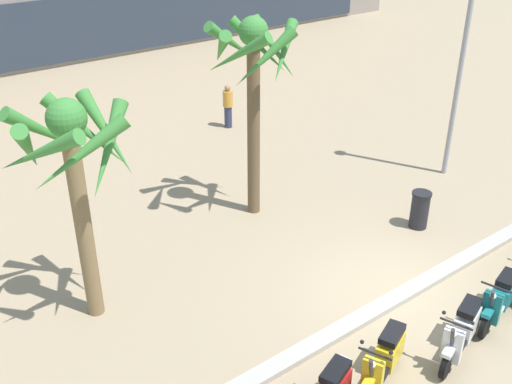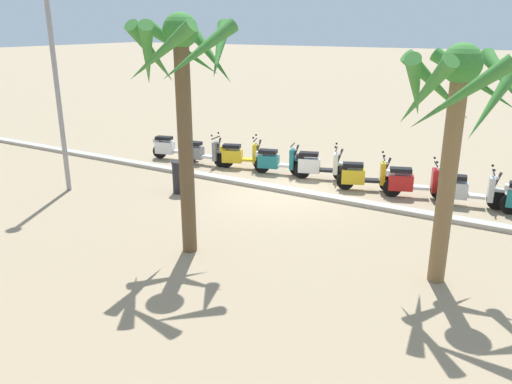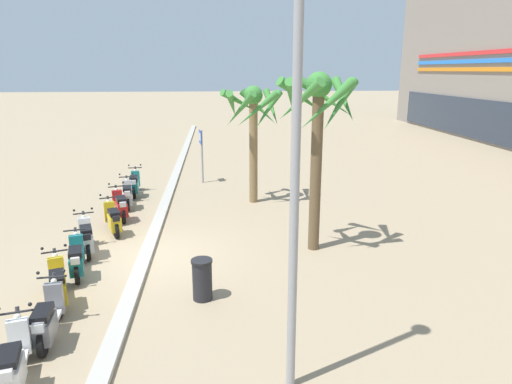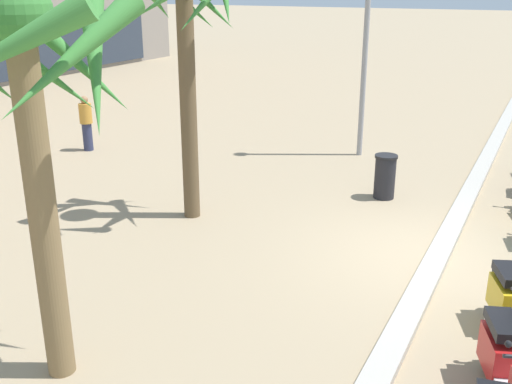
# 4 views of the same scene
# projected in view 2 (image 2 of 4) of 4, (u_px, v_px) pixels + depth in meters

# --- Properties ---
(ground_plane) EXTENTS (200.00, 200.00, 0.00)m
(ground_plane) POSITION_uv_depth(u_px,v_px,m) (281.00, 192.00, 15.13)
(ground_plane) COLOR #9E896B
(curb_strip) EXTENTS (60.00, 0.36, 0.12)m
(curb_strip) POSITION_uv_depth(u_px,v_px,m) (282.00, 189.00, 15.20)
(curb_strip) COLOR #ADA89E
(curb_strip) RESTS_ON ground
(scooter_silver_mid_rear) EXTENTS (1.81, 0.67, 1.17)m
(scooter_silver_mid_rear) POSITION_uv_depth(u_px,v_px,m) (466.00, 190.00, 13.82)
(scooter_silver_mid_rear) COLOR black
(scooter_silver_mid_rear) RESTS_ON ground
(scooter_red_last_in_row) EXTENTS (1.76, 0.85, 1.17)m
(scooter_red_last_in_row) POSITION_uv_depth(u_px,v_px,m) (411.00, 182.00, 14.51)
(scooter_red_last_in_row) COLOR black
(scooter_red_last_in_row) RESTS_ON ground
(scooter_yellow_mid_front) EXTENTS (1.68, 0.86, 1.17)m
(scooter_yellow_mid_front) POSITION_uv_depth(u_px,v_px,m) (362.00, 176.00, 15.16)
(scooter_yellow_mid_front) COLOR black
(scooter_yellow_mid_front) RESTS_ON ground
(scooter_white_tail_end) EXTENTS (1.70, 0.79, 1.17)m
(scooter_white_tail_end) POSITION_uv_depth(u_px,v_px,m) (317.00, 165.00, 16.25)
(scooter_white_tail_end) COLOR black
(scooter_white_tail_end) RESTS_ON ground
(scooter_teal_far_back) EXTENTS (1.69, 0.72, 1.04)m
(scooter_teal_far_back) POSITION_uv_depth(u_px,v_px,m) (276.00, 161.00, 16.83)
(scooter_teal_far_back) COLOR black
(scooter_teal_far_back) RESTS_ON ground
(scooter_yellow_second_in_line) EXTENTS (1.66, 0.80, 1.17)m
(scooter_yellow_second_in_line) POSITION_uv_depth(u_px,v_px,m) (240.00, 156.00, 17.51)
(scooter_yellow_second_in_line) COLOR black
(scooter_yellow_second_in_line) RESTS_ON ground
(scooter_grey_lead_nearest) EXTENTS (1.81, 0.58, 1.17)m
(scooter_grey_lead_nearest) POSITION_uv_depth(u_px,v_px,m) (201.00, 152.00, 17.97)
(scooter_grey_lead_nearest) COLOR black
(scooter_grey_lead_nearest) RESTS_ON ground
(scooter_white_mid_centre) EXTENTS (1.79, 0.74, 1.17)m
(scooter_white_mid_centre) POSITION_uv_depth(u_px,v_px,m) (172.00, 147.00, 18.67)
(scooter_white_mid_centre) COLOR black
(scooter_white_mid_centre) RESTS_ON ground
(palm_tree_by_mall_entrance) EXTENTS (2.41, 2.39, 4.44)m
(palm_tree_by_mall_entrance) POSITION_uv_depth(u_px,v_px,m) (456.00, 107.00, 8.90)
(palm_tree_by_mall_entrance) COLOR olive
(palm_tree_by_mall_entrance) RESTS_ON ground
(palm_tree_far_corner) EXTENTS (2.30, 2.28, 4.96)m
(palm_tree_far_corner) POSITION_uv_depth(u_px,v_px,m) (183.00, 74.00, 10.06)
(palm_tree_far_corner) COLOR brown
(palm_tree_far_corner) RESTS_ON ground
(litter_bin) EXTENTS (0.48, 0.48, 0.95)m
(litter_bin) POSITION_uv_depth(u_px,v_px,m) (180.00, 177.00, 14.95)
(litter_bin) COLOR #232328
(litter_bin) RESTS_ON ground
(street_lamp) EXTENTS (0.36, 0.36, 6.70)m
(street_lamp) POSITION_uv_depth(u_px,v_px,m) (52.00, 49.00, 14.07)
(street_lamp) COLOR #939399
(street_lamp) RESTS_ON ground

